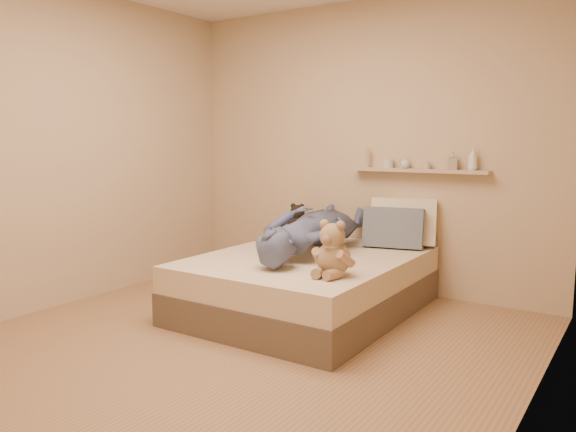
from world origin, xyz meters
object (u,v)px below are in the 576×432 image
Objects in this scene: pillow_cream at (403,223)px; wall_shelf at (418,171)px; teddy_bear at (332,253)px; pillow_grey at (393,228)px; bed at (307,284)px; person at (311,229)px; game_console at (268,249)px; dark_plush at (298,222)px.

wall_shelf reaches higher than pillow_cream.
pillow_cream is (-0.02, 1.30, 0.04)m from teddy_bear.
teddy_bear is 1.16m from pillow_grey.
wall_shelf is at bearing 61.57° from pillow_grey.
wall_shelf is (0.07, 1.38, 0.49)m from teddy_bear.
person is at bearing 112.21° from bed.
teddy_bear is at bearing 6.74° from game_console.
bed is at bearing -121.18° from wall_shelf.
pillow_grey reaches higher than dark_plush.
dark_plush is at bearing 127.30° from bed.
person is at bearing 131.48° from teddy_bear.
bed is at bearing 104.17° from person.
dark_plush is 0.64× the size of pillow_grey.
pillow_cream is 1.10× the size of pillow_grey.
wall_shelf is at bearing 68.96° from game_console.
pillow_cream is at bearing -135.20° from person.
teddy_bear is 0.32× the size of wall_shelf.
pillow_grey reaches higher than bed.
person is (-0.54, 0.61, 0.04)m from teddy_bear.
pillow_cream is at bearing -137.52° from wall_shelf.
pillow_cream is (0.46, 0.83, 0.43)m from bed.
teddy_bear is at bearing -87.40° from pillow_grey.
pillow_grey reaches higher than game_console.
pillow_cream is (1.00, 0.12, 0.06)m from dark_plush.
dark_plush is at bearing -173.05° from pillow_cream.
bed is 5.97× the size of dark_plush.
wall_shelf reaches higher than pillow_grey.
pillow_grey is at bearing 70.38° from game_console.
person reaches higher than pillow_grey.
bed is at bearing -52.70° from dark_plush.
teddy_bear is 0.70× the size of pillow_cream.
teddy_bear is 1.47m from wall_shelf.
teddy_bear is at bearing -49.04° from dark_plush.
bed is 1.18× the size of person.
game_console is 0.49m from teddy_bear.
pillow_cream is 0.86m from person.
teddy_bear reaches higher than bed.
bed is 1.58× the size of wall_shelf.
person reaches higher than bed.
wall_shelf reaches higher than person.
wall_shelf is at bearing 10.47° from dark_plush.
pillow_grey is (0.43, 0.69, 0.40)m from bed.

